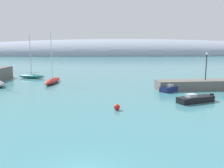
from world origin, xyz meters
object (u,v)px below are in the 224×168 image
(sailboat_red_near_shore, at_px, (53,80))
(motorboat_navy_foreground, at_px, (172,88))
(sailboat_teal_outer_mooring, at_px, (32,76))
(mooring_buoy_red, at_px, (117,107))
(motorboat_black_alongside_breakwater, at_px, (195,99))
(harbor_lamp_post, at_px, (206,63))

(sailboat_red_near_shore, height_order, motorboat_navy_foreground, sailboat_red_near_shore)
(sailboat_red_near_shore, xyz_separation_m, motorboat_navy_foreground, (20.82, -9.41, -0.07))
(sailboat_teal_outer_mooring, height_order, motorboat_navy_foreground, sailboat_teal_outer_mooring)
(sailboat_red_near_shore, height_order, mooring_buoy_red, sailboat_red_near_shore)
(motorboat_black_alongside_breakwater, xyz_separation_m, mooring_buoy_red, (-10.39, -3.08, -0.08))
(sailboat_red_near_shore, xyz_separation_m, mooring_buoy_red, (11.07, -20.06, -0.19))
(sailboat_red_near_shore, height_order, sailboat_teal_outer_mooring, sailboat_red_near_shore)
(sailboat_teal_outer_mooring, height_order, harbor_lamp_post, sailboat_teal_outer_mooring)
(sailboat_red_near_shore, relative_size, motorboat_black_alongside_breakwater, 1.82)
(mooring_buoy_red, xyz_separation_m, harbor_lamp_post, (15.90, 12.20, 3.99))
(mooring_buoy_red, height_order, harbor_lamp_post, harbor_lamp_post)
(sailboat_teal_outer_mooring, relative_size, motorboat_navy_foreground, 2.12)
(sailboat_red_near_shore, bearing_deg, sailboat_teal_outer_mooring, 45.52)
(motorboat_navy_foreground, height_order, mooring_buoy_red, motorboat_navy_foreground)
(motorboat_black_alongside_breakwater, bearing_deg, mooring_buoy_red, -3.99)
(sailboat_red_near_shore, height_order, harbor_lamp_post, sailboat_red_near_shore)
(motorboat_black_alongside_breakwater, xyz_separation_m, harbor_lamp_post, (5.52, 9.12, 3.91))
(mooring_buoy_red, bearing_deg, sailboat_teal_outer_mooring, 121.89)
(harbor_lamp_post, bearing_deg, sailboat_red_near_shore, 163.75)
(sailboat_red_near_shore, bearing_deg, harbor_lamp_post, -99.57)
(motorboat_navy_foreground, bearing_deg, motorboat_black_alongside_breakwater, 61.29)
(sailboat_red_near_shore, bearing_deg, motorboat_black_alongside_breakwater, -121.68)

